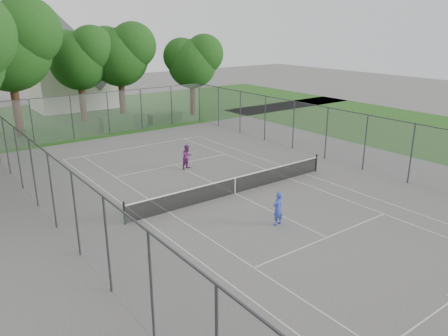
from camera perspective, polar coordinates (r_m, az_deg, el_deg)
ground at (r=23.63m, az=1.45°, el=-3.37°), size 120.00×120.00×0.00m
grass_far at (r=46.18m, az=-18.99°, el=6.35°), size 60.00×20.00×0.00m
grass_right at (r=40.51m, az=26.83°, el=3.83°), size 16.00×40.00×0.00m
court_markings at (r=23.63m, az=1.45°, el=-3.36°), size 11.03×23.83×0.01m
tennis_net at (r=23.45m, az=1.46°, el=-2.21°), size 12.87×0.10×1.10m
perimeter_fence at (r=23.03m, az=1.49°, el=0.82°), size 18.08×34.08×3.52m
tree_far_left at (r=38.77m, az=-26.33°, el=14.58°), size 7.56×6.90×10.86m
tree_far_midleft at (r=43.15m, az=-18.39°, el=13.71°), size 6.08×5.55×8.74m
tree_far_midright at (r=43.86m, az=-13.43°, el=14.47°), size 6.30×5.75×9.05m
tree_far_right at (r=44.35m, az=-4.07°, el=13.92°), size 5.51×5.03×7.91m
hedge_left at (r=38.03m, az=-21.63°, el=4.44°), size 3.91×1.17×0.98m
hedge_mid at (r=39.20m, az=-13.04°, el=5.85°), size 4.00×1.14×1.26m
hedge_right at (r=41.25m, az=-7.70°, el=6.51°), size 3.09×1.13×0.93m
house at (r=50.91m, az=-19.40°, el=11.93°), size 8.04×6.23×10.01m
girl_player at (r=19.92m, az=7.05°, el=-5.27°), size 0.63×0.46×1.59m
woman_player at (r=27.57m, az=-4.80°, el=1.47°), size 0.89×0.78×1.57m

